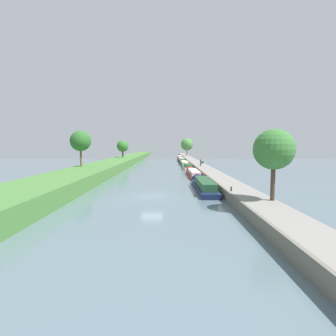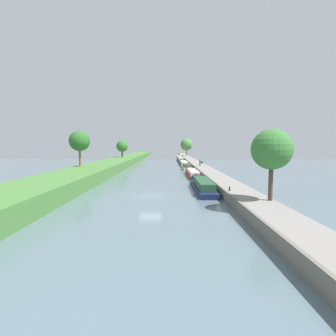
% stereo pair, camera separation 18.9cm
% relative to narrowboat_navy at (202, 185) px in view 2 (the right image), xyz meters
% --- Properties ---
extents(ground_plane, '(160.00, 160.00, 0.00)m').
position_rel_narrowboat_navy_xyz_m(ground_plane, '(-6.64, -4.73, -0.59)').
color(ground_plane, slate).
extents(left_grassy_bank, '(7.55, 260.00, 1.91)m').
position_rel_narrowboat_navy_xyz_m(left_grassy_bank, '(-18.74, -4.73, 0.37)').
color(left_grassy_bank, '#477A38').
rests_on(left_grassy_bank, ground_plane).
extents(right_towpath, '(3.25, 260.00, 1.06)m').
position_rel_narrowboat_navy_xyz_m(right_towpath, '(3.31, -4.73, -0.06)').
color(right_towpath, gray).
rests_on(right_towpath, ground_plane).
extents(stone_quay, '(0.25, 260.00, 1.11)m').
position_rel_narrowboat_navy_xyz_m(stone_quay, '(1.55, -4.73, -0.03)').
color(stone_quay, '#6B665B').
rests_on(stone_quay, ground_plane).
extents(narrowboat_navy, '(2.13, 14.29, 2.20)m').
position_rel_narrowboat_navy_xyz_m(narrowboat_navy, '(0.00, 0.00, 0.00)').
color(narrowboat_navy, '#141E42').
rests_on(narrowboat_navy, ground_plane).
extents(narrowboat_red, '(1.90, 14.94, 1.80)m').
position_rel_narrowboat_navy_xyz_m(narrowboat_red, '(0.15, 16.27, -0.09)').
color(narrowboat_red, maroon).
rests_on(narrowboat_red, ground_plane).
extents(narrowboat_cream, '(2.08, 12.00, 1.97)m').
position_rel_narrowboat_navy_xyz_m(narrowboat_cream, '(0.15, 31.73, -0.09)').
color(narrowboat_cream, beige).
rests_on(narrowboat_cream, ground_plane).
extents(narrowboat_green, '(2.18, 16.26, 2.07)m').
position_rel_narrowboat_navy_xyz_m(narrowboat_green, '(0.14, 45.74, -0.13)').
color(narrowboat_green, '#1E6033').
rests_on(narrowboat_green, ground_plane).
extents(narrowboat_black, '(2.05, 16.01, 1.98)m').
position_rel_narrowboat_navy_xyz_m(narrowboat_black, '(-0.00, 62.22, -0.03)').
color(narrowboat_black, black).
rests_on(narrowboat_black, ground_plane).
extents(narrowboat_maroon, '(1.84, 15.26, 2.02)m').
position_rel_narrowboat_navy_xyz_m(narrowboat_maroon, '(0.20, 77.74, 0.00)').
color(narrowboat_maroon, maroon).
rests_on(narrowboat_maroon, ground_plane).
extents(tree_rightbank_near, '(3.55, 3.55, 6.27)m').
position_rel_narrowboat_navy_xyz_m(tree_rightbank_near, '(4.46, -12.47, 4.94)').
color(tree_rightbank_near, '#4C3828').
rests_on(tree_rightbank_near, right_towpath).
extents(tree_rightbank_midnear, '(5.52, 5.52, 7.85)m').
position_rel_narrowboat_navy_xyz_m(tree_rightbank_midnear, '(3.89, 87.82, 5.56)').
color(tree_rightbank_midnear, brown).
rests_on(tree_rightbank_midnear, right_towpath).
extents(tree_leftbank_downstream, '(3.79, 3.79, 6.67)m').
position_rel_narrowboat_navy_xyz_m(tree_leftbank_downstream, '(-20.92, 14.12, 6.07)').
color(tree_leftbank_downstream, brown).
rests_on(tree_leftbank_downstream, left_grassy_bank).
extents(tree_leftbank_upstream, '(3.73, 3.73, 5.51)m').
position_rel_narrowboat_navy_xyz_m(tree_leftbank_upstream, '(-19.45, 51.81, 4.94)').
color(tree_leftbank_upstream, '#4C3828').
rests_on(tree_leftbank_upstream, left_grassy_bank).
extents(person_walking, '(0.34, 0.34, 1.66)m').
position_rel_narrowboat_navy_xyz_m(person_walking, '(2.91, 26.99, 1.35)').
color(person_walking, '#282D42').
rests_on(person_walking, right_towpath).
extents(mooring_bollard_near, '(0.16, 0.16, 0.45)m').
position_rel_narrowboat_navy_xyz_m(mooring_bollard_near, '(1.98, -7.55, 0.70)').
color(mooring_bollard_near, black).
rests_on(mooring_bollard_near, right_towpath).
extents(mooring_bollard_far, '(0.16, 0.16, 0.45)m').
position_rel_narrowboat_navy_xyz_m(mooring_bollard_far, '(1.98, 84.78, 0.70)').
color(mooring_bollard_far, black).
rests_on(mooring_bollard_far, right_towpath).
extents(park_bench, '(0.44, 1.50, 0.47)m').
position_rel_narrowboat_navy_xyz_m(park_bench, '(4.48, 35.98, 0.82)').
color(park_bench, '#333338').
rests_on(park_bench, right_towpath).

